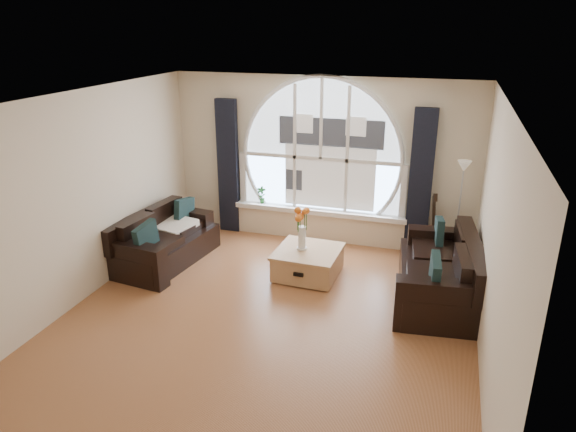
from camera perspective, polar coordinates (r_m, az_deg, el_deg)
The scene contains 21 objects.
ground at distance 6.68m, azimuth -2.31°, elevation -11.08°, with size 5.00×5.50×0.01m, color brown.
ceiling at distance 5.75m, azimuth -2.70°, elevation 12.49°, with size 5.00×5.50×0.01m, color silver.
wall_back at distance 8.61m, azimuth 3.64°, elevation 6.01°, with size 5.00×0.01×2.70m, color beige.
wall_front at distance 3.89m, azimuth -16.51°, elevation -14.01°, with size 5.00×0.01×2.70m, color beige.
wall_left at distance 7.28m, azimuth -21.41°, elevation 1.87°, with size 0.01×5.50×2.70m, color beige.
wall_right at distance 5.80m, azimuth 21.50°, elevation -2.75°, with size 0.01×5.50×2.70m, color beige.
attic_slope at distance 5.49m, azimuth 19.73°, elevation 7.21°, with size 0.92×5.50×0.72m, color silver.
arched_window at distance 8.51m, azimuth 3.64°, elevation 7.75°, with size 2.60×0.06×2.15m, color silver.
window_sill at distance 8.76m, azimuth 3.37°, elevation 0.53°, with size 2.90×0.22×0.08m, color white.
window_frame at distance 8.49m, azimuth 3.59°, elevation 7.71°, with size 2.76×0.08×2.15m, color white.
neighbor_house at distance 8.50m, azimuth 4.58°, elevation 6.83°, with size 1.70×0.02×1.50m, color silver.
curtain_left at distance 9.04m, azimuth -6.51°, elevation 5.32°, with size 0.35×0.12×2.30m, color black.
curtain_right at distance 8.33m, azimuth 14.18°, elevation 3.50°, with size 0.35×0.12×2.30m, color black.
sofa_left at distance 8.20m, azimuth -13.23°, elevation -2.28°, with size 0.87×1.74×0.77m, color black.
sofa_right at distance 7.24m, azimuth 16.07°, elevation -5.72°, with size 0.97×1.93×0.86m, color black.
coffee_chest at distance 7.63m, azimuth 2.18°, elevation -4.95°, with size 0.90×0.90×0.44m, color #B1804F.
throw_blanket at distance 8.35m, azimuth -12.23°, elevation -1.04°, with size 0.55×0.55×0.10m, color silver.
vase_flowers at distance 7.44m, azimuth 1.54°, elevation -0.87°, with size 0.24×0.24×0.70m, color white.
floor_lamp at distance 8.23m, azimuth 18.02°, elevation 0.30°, with size 0.24×0.24×1.60m, color #B2B2B2.
guitar at distance 8.44m, azimuth 15.43°, elevation -0.86°, with size 0.36×0.24×1.06m, color #965A32.
potted_plant at distance 8.98m, azimuth -2.89°, elevation 2.30°, with size 0.16×0.11×0.30m, color #1E6023.
Camera 1 is at (1.93, -5.36, 3.50)m, focal length 32.76 mm.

